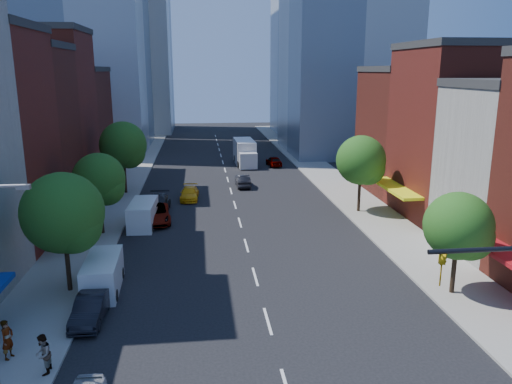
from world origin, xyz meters
TOP-DOWN VIEW (x-y plane):
  - sidewalk_left at (-12.50, 40.00)m, footprint 5.00×120.00m
  - sidewalk_right at (12.50, 40.00)m, footprint 5.00×120.00m
  - bldg_left_3 at (-21.00, 29.00)m, footprint 12.00×8.00m
  - bldg_left_4 at (-21.00, 37.50)m, footprint 12.00×9.00m
  - bldg_left_5 at (-21.00, 47.00)m, footprint 12.00×10.00m
  - bldg_right_2 at (21.00, 24.00)m, footprint 12.00×10.00m
  - bldg_right_3 at (21.00, 34.00)m, footprint 12.00×10.00m
  - tree_left_near at (-11.35, 10.92)m, footprint 4.80×4.80m
  - tree_left_mid at (-11.35, 21.92)m, footprint 4.20×4.20m
  - tree_left_far at (-11.35, 35.92)m, footprint 5.00×5.00m
  - tree_right_near at (11.65, 7.92)m, footprint 4.00×4.00m
  - tree_right_far at (11.65, 25.92)m, footprint 4.60×4.60m
  - parked_car_second at (-9.50, 7.16)m, footprint 1.57×4.28m
  - parked_car_third at (-7.50, 25.05)m, footprint 3.21×5.83m
  - parked_car_rear at (-7.50, 28.13)m, footprint 2.38×5.57m
  - cargo_van_near at (-9.50, 10.91)m, footprint 2.15×4.98m
  - cargo_van_far at (-8.40, 23.81)m, footprint 2.30×5.22m
  - taxi at (-4.55, 32.73)m, footprint 2.01×4.52m
  - traffic_car_oncoming at (1.50, 38.00)m, footprint 1.60×4.31m
  - traffic_car_far at (6.99, 50.14)m, footprint 2.02×4.25m
  - box_truck at (3.07, 51.94)m, footprint 2.85×8.63m
  - pedestrian_near at (-12.49, 3.64)m, footprint 0.64×0.80m
  - pedestrian_far at (-10.50, 2.20)m, footprint 0.73×0.92m

SIDE VIEW (x-z plane):
  - sidewalk_left at x=-12.50m, z-range 0.00..0.15m
  - sidewalk_right at x=12.50m, z-range 0.00..0.15m
  - taxi at x=-4.55m, z-range 0.00..1.29m
  - parked_car_second at x=-9.50m, z-range 0.00..1.40m
  - traffic_car_far at x=6.99m, z-range 0.00..1.40m
  - traffic_car_oncoming at x=1.50m, z-range 0.00..1.41m
  - parked_car_third at x=-7.50m, z-range 0.00..1.55m
  - parked_car_rear at x=-7.50m, z-range 0.00..1.60m
  - cargo_van_near at x=-9.50m, z-range -0.01..2.08m
  - pedestrian_far at x=-10.50m, z-range 0.15..2.00m
  - cargo_van_far at x=-8.40m, z-range -0.01..2.17m
  - pedestrian_near at x=-12.49m, z-range 0.15..2.07m
  - box_truck at x=3.07m, z-range -0.09..3.35m
  - tree_right_near at x=11.65m, z-range 1.09..7.29m
  - tree_left_mid at x=-11.35m, z-range 1.20..7.85m
  - tree_right_far at x=11.65m, z-range 1.26..8.46m
  - tree_left_near at x=-11.35m, z-range 1.22..8.52m
  - tree_left_far at x=-11.35m, z-range 1.33..9.08m
  - bldg_left_5 at x=-21.00m, z-range 0.00..13.00m
  - bldg_right_3 at x=21.00m, z-range 0.00..13.00m
  - bldg_left_3 at x=-21.00m, z-range 0.00..15.00m
  - bldg_right_2 at x=21.00m, z-range 0.00..15.00m
  - bldg_left_4 at x=-21.00m, z-range 0.00..17.00m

